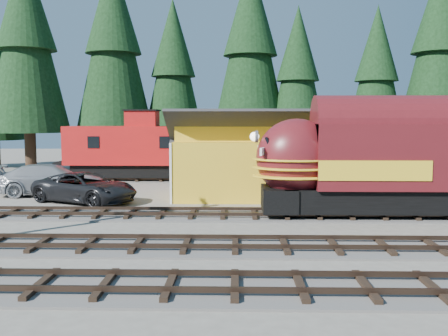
{
  "coord_description": "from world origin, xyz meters",
  "views": [
    {
      "loc": [
        -2.37,
        -19.88,
        4.68
      ],
      "look_at": [
        -2.96,
        4.0,
        2.36
      ],
      "focal_mm": 40.0,
      "sensor_mm": 36.0,
      "label": 1
    }
  ],
  "objects_px": {
    "depot": "(275,148)",
    "caboose": "(131,148)",
    "locomotive": "(416,164)",
    "pickup_truck_a": "(85,187)",
    "pickup_truck_b": "(51,180)"
  },
  "relations": [
    {
      "from": "pickup_truck_a",
      "to": "pickup_truck_b",
      "type": "height_order",
      "value": "pickup_truck_b"
    },
    {
      "from": "depot",
      "to": "caboose",
      "type": "bearing_deg",
      "value": 144.28
    },
    {
      "from": "pickup_truck_b",
      "to": "locomotive",
      "type": "bearing_deg",
      "value": -116.68
    },
    {
      "from": "depot",
      "to": "pickup_truck_b",
      "type": "xyz_separation_m",
      "value": [
        -13.87,
        0.12,
        -2.0
      ]
    },
    {
      "from": "locomotive",
      "to": "pickup_truck_a",
      "type": "distance_m",
      "value": 17.67
    },
    {
      "from": "depot",
      "to": "pickup_truck_b",
      "type": "distance_m",
      "value": 14.02
    },
    {
      "from": "caboose",
      "to": "locomotive",
      "type": "bearing_deg",
      "value": -40.06
    },
    {
      "from": "caboose",
      "to": "depot",
      "type": "bearing_deg",
      "value": -35.72
    },
    {
      "from": "depot",
      "to": "pickup_truck_a",
      "type": "distance_m",
      "value": 11.42
    },
    {
      "from": "caboose",
      "to": "pickup_truck_b",
      "type": "xyz_separation_m",
      "value": [
        -3.44,
        -7.38,
        -1.54
      ]
    },
    {
      "from": "locomotive",
      "to": "pickup_truck_b",
      "type": "xyz_separation_m",
      "value": [
        -20.09,
        6.62,
        -1.61
      ]
    },
    {
      "from": "locomotive",
      "to": "pickup_truck_a",
      "type": "xyz_separation_m",
      "value": [
        -17.14,
        3.93,
        -1.72
      ]
    },
    {
      "from": "depot",
      "to": "locomotive",
      "type": "bearing_deg",
      "value": -46.27
    },
    {
      "from": "pickup_truck_b",
      "to": "depot",
      "type": "bearing_deg",
      "value": -98.94
    },
    {
      "from": "locomotive",
      "to": "pickup_truck_a",
      "type": "bearing_deg",
      "value": 167.1
    }
  ]
}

